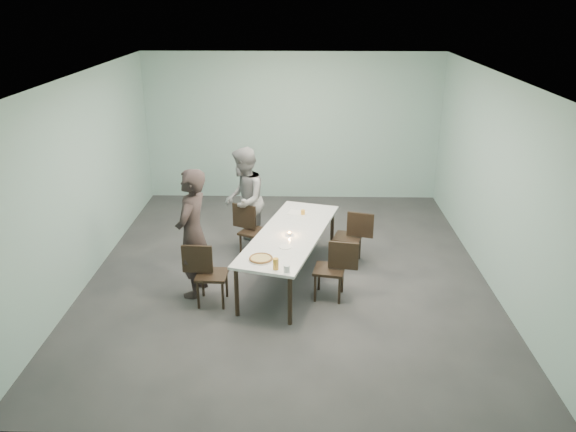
{
  "coord_description": "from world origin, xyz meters",
  "views": [
    {
      "loc": [
        0.19,
        -7.81,
        4.04
      ],
      "look_at": [
        0.0,
        -0.15,
        1.0
      ],
      "focal_mm": 35.0,
      "sensor_mm": 36.0,
      "label": 1
    }
  ],
  "objects_px": {
    "diner_far": "(244,200)",
    "pizza": "(261,259)",
    "chair_near_left": "(206,270)",
    "beer_glass": "(276,264)",
    "chair_far_right": "(353,234)",
    "side_plate": "(285,247)",
    "amber_tumbler": "(303,212)",
    "chair_near_right": "(335,266)",
    "table": "(290,237)",
    "diner_near": "(193,233)",
    "chair_far_left": "(250,227)",
    "water_tumbler": "(287,269)",
    "tealight": "(289,234)"
  },
  "relations": [
    {
      "from": "diner_near",
      "to": "tealight",
      "type": "relative_size",
      "value": 33.31
    },
    {
      "from": "table",
      "to": "beer_glass",
      "type": "height_order",
      "value": "beer_glass"
    },
    {
      "from": "chair_near_left",
      "to": "chair_far_right",
      "type": "distance_m",
      "value": 2.5
    },
    {
      "from": "diner_far",
      "to": "pizza",
      "type": "distance_m",
      "value": 2.01
    },
    {
      "from": "chair_far_right",
      "to": "water_tumbler",
      "type": "height_order",
      "value": "chair_far_right"
    },
    {
      "from": "chair_near_right",
      "to": "table",
      "type": "bearing_deg",
      "value": -30.38
    },
    {
      "from": "beer_glass",
      "to": "water_tumbler",
      "type": "height_order",
      "value": "beer_glass"
    },
    {
      "from": "chair_far_right",
      "to": "pizza",
      "type": "height_order",
      "value": "chair_far_right"
    },
    {
      "from": "chair_near_right",
      "to": "chair_far_right",
      "type": "height_order",
      "value": "same"
    },
    {
      "from": "diner_near",
      "to": "diner_far",
      "type": "distance_m",
      "value": 1.63
    },
    {
      "from": "table",
      "to": "amber_tumbler",
      "type": "xyz_separation_m",
      "value": [
        0.19,
        0.75,
        0.1
      ]
    },
    {
      "from": "chair_far_right",
      "to": "side_plate",
      "type": "height_order",
      "value": "chair_far_right"
    },
    {
      "from": "beer_glass",
      "to": "water_tumbler",
      "type": "bearing_deg",
      "value": -25.85
    },
    {
      "from": "diner_far",
      "to": "chair_far_left",
      "type": "bearing_deg",
      "value": 25.88
    },
    {
      "from": "chair_far_left",
      "to": "water_tumbler",
      "type": "xyz_separation_m",
      "value": [
        0.65,
        -2.04,
        0.29
      ]
    },
    {
      "from": "chair_far_left",
      "to": "amber_tumbler",
      "type": "distance_m",
      "value": 0.9
    },
    {
      "from": "water_tumbler",
      "to": "tealight",
      "type": "relative_size",
      "value": 1.61
    },
    {
      "from": "side_plate",
      "to": "tealight",
      "type": "bearing_deg",
      "value": 83.45
    },
    {
      "from": "chair_near_left",
      "to": "amber_tumbler",
      "type": "distance_m",
      "value": 2.02
    },
    {
      "from": "pizza",
      "to": "tealight",
      "type": "height_order",
      "value": "tealight"
    },
    {
      "from": "chair_far_left",
      "to": "beer_glass",
      "type": "distance_m",
      "value": 2.06
    },
    {
      "from": "table",
      "to": "diner_near",
      "type": "relative_size",
      "value": 1.47
    },
    {
      "from": "chair_near_right",
      "to": "diner_near",
      "type": "xyz_separation_m",
      "value": [
        -1.99,
        0.09,
        0.43
      ]
    },
    {
      "from": "diner_far",
      "to": "beer_glass",
      "type": "height_order",
      "value": "diner_far"
    },
    {
      "from": "chair_far_left",
      "to": "amber_tumbler",
      "type": "bearing_deg",
      "value": 21.41
    },
    {
      "from": "table",
      "to": "chair_far_left",
      "type": "height_order",
      "value": "chair_far_left"
    },
    {
      "from": "diner_near",
      "to": "tealight",
      "type": "height_order",
      "value": "diner_near"
    },
    {
      "from": "chair_far_right",
      "to": "diner_far",
      "type": "bearing_deg",
      "value": 0.47
    },
    {
      "from": "chair_near_left",
      "to": "pizza",
      "type": "relative_size",
      "value": 2.56
    },
    {
      "from": "pizza",
      "to": "tealight",
      "type": "bearing_deg",
      "value": 66.21
    },
    {
      "from": "diner_far",
      "to": "pizza",
      "type": "relative_size",
      "value": 5.16
    },
    {
      "from": "chair_far_left",
      "to": "pizza",
      "type": "distance_m",
      "value": 1.76
    },
    {
      "from": "diner_near",
      "to": "water_tumbler",
      "type": "xyz_separation_m",
      "value": [
        1.33,
        -0.77,
        -0.14
      ]
    },
    {
      "from": "amber_tumbler",
      "to": "table",
      "type": "bearing_deg",
      "value": -104.36
    },
    {
      "from": "table",
      "to": "pizza",
      "type": "xyz_separation_m",
      "value": [
        -0.37,
        -0.9,
        0.08
      ]
    },
    {
      "from": "beer_glass",
      "to": "amber_tumbler",
      "type": "xyz_separation_m",
      "value": [
        0.35,
        1.91,
        -0.03
      ]
    },
    {
      "from": "table",
      "to": "amber_tumbler",
      "type": "distance_m",
      "value": 0.78
    },
    {
      "from": "chair_near_left",
      "to": "water_tumbler",
      "type": "distance_m",
      "value": 1.27
    },
    {
      "from": "side_plate",
      "to": "amber_tumbler",
      "type": "distance_m",
      "value": 1.26
    },
    {
      "from": "diner_near",
      "to": "beer_glass",
      "type": "bearing_deg",
      "value": 72.4
    },
    {
      "from": "chair_near_right",
      "to": "amber_tumbler",
      "type": "height_order",
      "value": "chair_near_right"
    },
    {
      "from": "chair_far_left",
      "to": "water_tumbler",
      "type": "bearing_deg",
      "value": -46.9
    },
    {
      "from": "chair_far_left",
      "to": "diner_near",
      "type": "relative_size",
      "value": 0.47
    },
    {
      "from": "diner_far",
      "to": "beer_glass",
      "type": "relative_size",
      "value": 11.69
    },
    {
      "from": "chair_far_left",
      "to": "amber_tumbler",
      "type": "relative_size",
      "value": 10.88
    },
    {
      "from": "chair_far_right",
      "to": "beer_glass",
      "type": "distance_m",
      "value": 2.1
    },
    {
      "from": "chair_near_right",
      "to": "chair_far_right",
      "type": "bearing_deg",
      "value": -96.33
    },
    {
      "from": "beer_glass",
      "to": "table",
      "type": "bearing_deg",
      "value": 82.32
    },
    {
      "from": "chair_near_left",
      "to": "beer_glass",
      "type": "xyz_separation_m",
      "value": [
        0.98,
        -0.43,
        0.32
      ]
    },
    {
      "from": "chair_far_right",
      "to": "beer_glass",
      "type": "relative_size",
      "value": 5.8
    }
  ]
}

